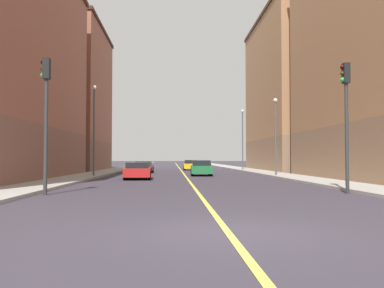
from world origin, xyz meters
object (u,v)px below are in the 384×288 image
car_yellow (191,165)px  street_lamp_left_far (243,133)px  building_left_mid (307,93)px  car_green (201,168)px  building_right_midblock (55,99)px  street_lamp_right_near (94,121)px  car_red (138,171)px  traffic_light_right_near (46,106)px  traffic_light_left_near (346,109)px  car_maroon (144,167)px  car_black (204,164)px  street_lamp_left_near (276,128)px

car_yellow → street_lamp_left_far: bearing=-25.4°
building_left_mid → car_green: (-14.29, -13.37, -8.98)m
building_left_mid → building_right_midblock: bearing=177.8°
building_right_midblock → street_lamp_left_far: building_right_midblock is taller
street_lamp_right_near → car_red: (3.86, -3.23, -4.00)m
car_green → traffic_light_right_near: bearing=-113.3°
building_left_mid → street_lamp_left_far: size_ratio=2.70×
traffic_light_left_near → building_left_mid: bearing=74.0°
building_right_midblock → car_green: (17.18, -14.57, -8.24)m
traffic_light_left_near → traffic_light_right_near: bearing=180.0°
street_lamp_left_far → car_green: size_ratio=1.75×
building_right_midblock → car_maroon: (11.59, -7.85, -8.30)m
traffic_light_right_near → car_black: bearing=77.1°
car_black → building_left_mid: bearing=-48.2°
car_red → building_right_midblock: bearing=120.3°
traffic_light_right_near → car_black: size_ratio=1.43×
traffic_light_left_near → car_yellow: 35.69m
car_green → car_yellow: size_ratio=1.04×
building_left_mid → car_maroon: building_left_mid is taller
car_yellow → building_left_mid: bearing=-12.1°
street_lamp_left_near → traffic_light_right_near: bearing=-131.2°
traffic_light_left_near → car_black: traffic_light_left_near is taller
building_left_mid → car_green: size_ratio=4.72×
building_left_mid → street_lamp_left_near: building_left_mid is taller
street_lamp_left_far → car_black: (-3.80, 13.23, -4.03)m
street_lamp_left_near → car_black: (-3.80, 29.23, -3.52)m
car_yellow → car_green: bearing=-89.5°
street_lamp_right_near → car_yellow: bearing=65.2°
street_lamp_left_far → car_yellow: 8.02m
traffic_light_right_near → car_black: (10.38, 45.41, -3.21)m
traffic_light_left_near → street_lamp_left_near: street_lamp_left_near is taller
street_lamp_left_far → car_yellow: bearing=154.6°
street_lamp_left_near → car_green: (-6.14, 2.51, -3.46)m
building_left_mid → car_yellow: (-14.43, 3.10, -9.01)m
traffic_light_left_near → street_lamp_right_near: street_lamp_right_near is taller
traffic_light_right_near → street_lamp_left_near: 21.51m
car_red → car_yellow: bearing=77.4°
traffic_light_left_near → car_black: 45.60m
building_right_midblock → street_lamp_left_near: (23.32, -17.08, -4.78)m
car_green → car_red: bearing=-131.0°
car_red → car_green: size_ratio=0.99×
car_red → car_black: bearing=77.1°
building_right_midblock → traffic_light_left_near: (22.30, -33.26, -5.14)m
street_lamp_right_near → car_red: size_ratio=1.76×
traffic_light_right_near → street_lamp_left_far: bearing=66.2°
car_green → car_black: size_ratio=1.04×
street_lamp_left_far → building_left_mid: bearing=-0.9°
car_red → car_green: (5.17, 5.96, 0.04)m
traffic_light_right_near → car_green: (8.04, 18.68, -3.14)m
building_right_midblock → car_green: building_right_midblock is taller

